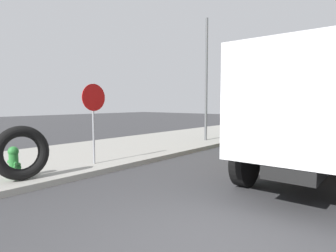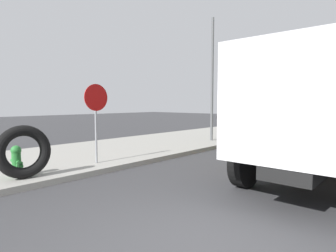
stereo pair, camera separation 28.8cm
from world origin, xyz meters
name	(u,v)px [view 1 (the left image)]	position (x,y,z in m)	size (l,w,h in m)	color
fire_hydrant	(14,161)	(0.01, 4.85, 0.54)	(0.23, 0.53, 0.73)	#2D8438
loose_tire	(21,153)	(0.06, 4.53, 0.77)	(1.22, 1.22, 0.25)	black
stop_sign	(94,109)	(2.14, 4.72, 1.72)	(0.76, 0.08, 2.26)	gray
dump_truck_orange	(328,114)	(5.42, -0.55, 1.61)	(7.01, 2.82, 3.00)	orange
dump_truck_green	(313,109)	(12.00, 1.27, 1.61)	(7.06, 2.94, 3.00)	#237033
street_light_pole	(206,80)	(8.59, 5.05, 2.93)	(0.12, 0.12, 5.56)	#595B5E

